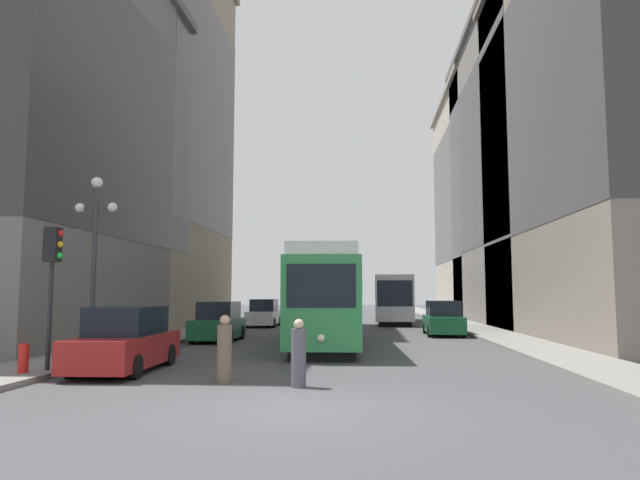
{
  "coord_description": "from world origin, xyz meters",
  "views": [
    {
      "loc": [
        1.35,
        -10.96,
        2.19
      ],
      "look_at": [
        -0.09,
        7.16,
        3.92
      ],
      "focal_mm": 31.72,
      "sensor_mm": 36.0,
      "label": 1
    }
  ],
  "objects_px": {
    "streetcar": "(326,296)",
    "fire_hydrant": "(23,358)",
    "parked_car_left_mid": "(126,341)",
    "transit_bus": "(393,297)",
    "parked_car_left_far": "(264,314)",
    "traffic_light_near_left": "(53,259)",
    "parked_car_left_near": "(218,323)",
    "pedestrian_crossing_far": "(299,355)",
    "lamp_post_left_near": "(95,239)",
    "pedestrian_crossing_near": "(224,351)",
    "parked_car_right_far": "(443,319)"
  },
  "relations": [
    {
      "from": "pedestrian_crossing_far",
      "to": "traffic_light_near_left",
      "type": "bearing_deg",
      "value": 19.02
    },
    {
      "from": "traffic_light_near_left",
      "to": "lamp_post_left_near",
      "type": "relative_size",
      "value": 0.66
    },
    {
      "from": "pedestrian_crossing_far",
      "to": "parked_car_left_far",
      "type": "bearing_deg",
      "value": -48.34
    },
    {
      "from": "parked_car_left_mid",
      "to": "pedestrian_crossing_far",
      "type": "bearing_deg",
      "value": -25.97
    },
    {
      "from": "parked_car_right_far",
      "to": "fire_hydrant",
      "type": "height_order",
      "value": "parked_car_right_far"
    },
    {
      "from": "parked_car_left_far",
      "to": "fire_hydrant",
      "type": "distance_m",
      "value": 23.83
    },
    {
      "from": "lamp_post_left_near",
      "to": "pedestrian_crossing_far",
      "type": "bearing_deg",
      "value": -29.84
    },
    {
      "from": "transit_bus",
      "to": "pedestrian_crossing_far",
      "type": "relative_size",
      "value": 7.85
    },
    {
      "from": "parked_car_left_far",
      "to": "fire_hydrant",
      "type": "bearing_deg",
      "value": -96.52
    },
    {
      "from": "streetcar",
      "to": "parked_car_right_far",
      "type": "xyz_separation_m",
      "value": [
        5.76,
        6.3,
        -1.26
      ]
    },
    {
      "from": "transit_bus",
      "to": "parked_car_right_far",
      "type": "xyz_separation_m",
      "value": [
        1.96,
        -13.1,
        -1.1
      ]
    },
    {
      "from": "parked_car_left_far",
      "to": "streetcar",
      "type": "bearing_deg",
      "value": -71.11
    },
    {
      "from": "pedestrian_crossing_far",
      "to": "lamp_post_left_near",
      "type": "bearing_deg",
      "value": -0.23
    },
    {
      "from": "transit_bus",
      "to": "pedestrian_crossing_far",
      "type": "bearing_deg",
      "value": -95.27
    },
    {
      "from": "parked_car_left_mid",
      "to": "fire_hydrant",
      "type": "distance_m",
      "value": 2.6
    },
    {
      "from": "transit_bus",
      "to": "parked_car_left_mid",
      "type": "height_order",
      "value": "transit_bus"
    },
    {
      "from": "parked_car_left_mid",
      "to": "streetcar",
      "type": "bearing_deg",
      "value": 56.59
    },
    {
      "from": "transit_bus",
      "to": "parked_car_left_mid",
      "type": "distance_m",
      "value": 29.25
    },
    {
      "from": "parked_car_left_far",
      "to": "parked_car_left_near",
      "type": "bearing_deg",
      "value": -91.64
    },
    {
      "from": "pedestrian_crossing_near",
      "to": "fire_hydrant",
      "type": "xyz_separation_m",
      "value": [
        -5.32,
        0.14,
        -0.25
      ]
    },
    {
      "from": "parked_car_left_near",
      "to": "lamp_post_left_near",
      "type": "bearing_deg",
      "value": -103.62
    },
    {
      "from": "transit_bus",
      "to": "parked_car_left_far",
      "type": "relative_size",
      "value": 2.61
    },
    {
      "from": "parked_car_left_mid",
      "to": "transit_bus",
      "type": "bearing_deg",
      "value": 70.17
    },
    {
      "from": "transit_bus",
      "to": "traffic_light_near_left",
      "type": "bearing_deg",
      "value": -108.45
    },
    {
      "from": "pedestrian_crossing_near",
      "to": "fire_hydrant",
      "type": "relative_size",
      "value": 2.21
    },
    {
      "from": "parked_car_left_near",
      "to": "parked_car_left_far",
      "type": "relative_size",
      "value": 0.89
    },
    {
      "from": "pedestrian_crossing_far",
      "to": "pedestrian_crossing_near",
      "type": "bearing_deg",
      "value": 12.73
    },
    {
      "from": "traffic_light_near_left",
      "to": "pedestrian_crossing_near",
      "type": "bearing_deg",
      "value": -8.07
    },
    {
      "from": "streetcar",
      "to": "traffic_light_near_left",
      "type": "distance_m",
      "value": 11.7
    },
    {
      "from": "traffic_light_near_left",
      "to": "lamp_post_left_near",
      "type": "distance_m",
      "value": 2.93
    },
    {
      "from": "parked_car_left_near",
      "to": "streetcar",
      "type": "bearing_deg",
      "value": -20.39
    },
    {
      "from": "parked_car_left_mid",
      "to": "pedestrian_crossing_far",
      "type": "height_order",
      "value": "parked_car_left_mid"
    },
    {
      "from": "transit_bus",
      "to": "pedestrian_crossing_far",
      "type": "xyz_separation_m",
      "value": [
        -3.71,
        -30.15,
        -1.21
      ]
    },
    {
      "from": "parked_car_right_far",
      "to": "parked_car_left_far",
      "type": "height_order",
      "value": "same"
    },
    {
      "from": "parked_car_left_far",
      "to": "traffic_light_near_left",
      "type": "xyz_separation_m",
      "value": [
        -1.68,
        -23.18,
        2.27
      ]
    },
    {
      "from": "pedestrian_crossing_near",
      "to": "lamp_post_left_near",
      "type": "xyz_separation_m",
      "value": [
        -5.19,
        3.5,
        3.18
      ]
    },
    {
      "from": "traffic_light_near_left",
      "to": "transit_bus",
      "type": "bearing_deg",
      "value": 69.8
    },
    {
      "from": "transit_bus",
      "to": "pedestrian_crossing_far",
      "type": "height_order",
      "value": "transit_bus"
    },
    {
      "from": "parked_car_right_far",
      "to": "pedestrian_crossing_far",
      "type": "bearing_deg",
      "value": 72.51
    },
    {
      "from": "pedestrian_crossing_near",
      "to": "pedestrian_crossing_far",
      "type": "distance_m",
      "value": 2.02
    },
    {
      "from": "pedestrian_crossing_near",
      "to": "traffic_light_near_left",
      "type": "bearing_deg",
      "value": -108.59
    },
    {
      "from": "parked_car_left_mid",
      "to": "traffic_light_near_left",
      "type": "height_order",
      "value": "traffic_light_near_left"
    },
    {
      "from": "parked_car_left_far",
      "to": "traffic_light_near_left",
      "type": "bearing_deg",
      "value": -95.79
    },
    {
      "from": "parked_car_right_far",
      "to": "lamp_post_left_near",
      "type": "height_order",
      "value": "lamp_post_left_near"
    },
    {
      "from": "streetcar",
      "to": "fire_hydrant",
      "type": "distance_m",
      "value": 12.42
    },
    {
      "from": "parked_car_left_near",
      "to": "fire_hydrant",
      "type": "distance_m",
      "value": 12.0
    },
    {
      "from": "parked_car_left_mid",
      "to": "traffic_light_near_left",
      "type": "xyz_separation_m",
      "value": [
        -1.68,
        -1.03,
        2.27
      ]
    },
    {
      "from": "parked_car_left_near",
      "to": "traffic_light_near_left",
      "type": "bearing_deg",
      "value": -99.48
    },
    {
      "from": "pedestrian_crossing_near",
      "to": "fire_hydrant",
      "type": "bearing_deg",
      "value": -102.07
    },
    {
      "from": "pedestrian_crossing_near",
      "to": "parked_car_left_mid",
      "type": "bearing_deg",
      "value": -128.29
    }
  ]
}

